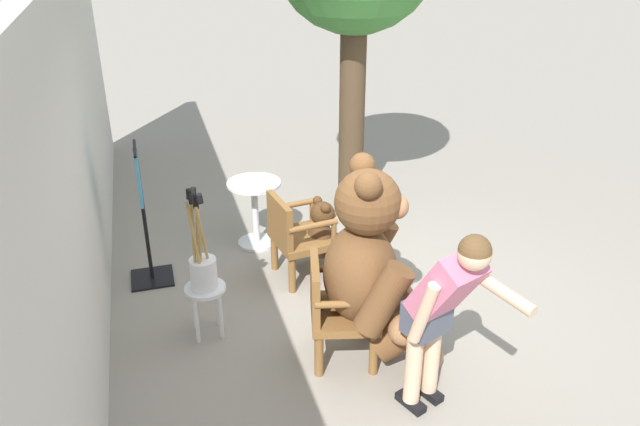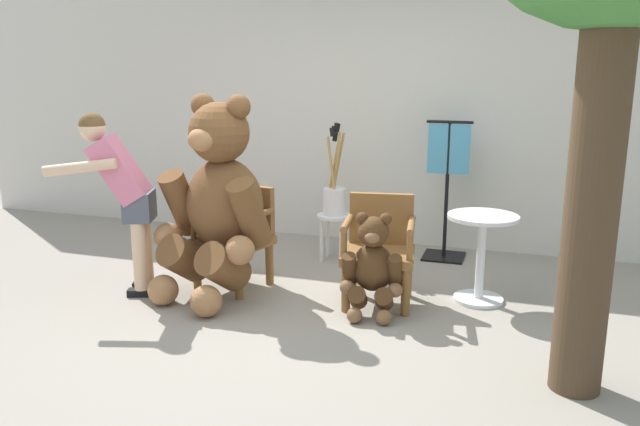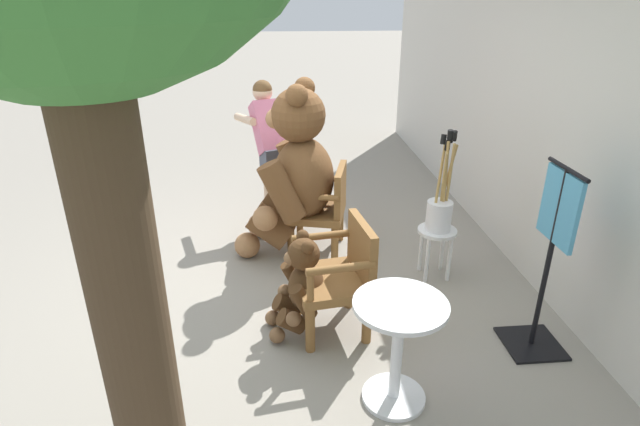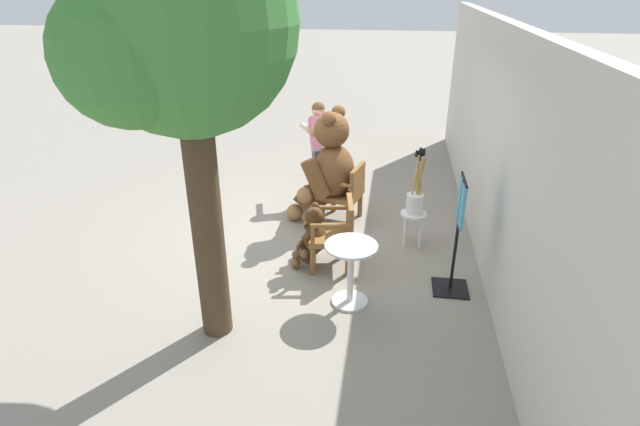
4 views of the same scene
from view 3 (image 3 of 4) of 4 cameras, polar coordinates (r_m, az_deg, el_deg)
ground_plane at (r=4.44m, az=-6.16°, el=-8.21°), size 60.00×60.00×0.00m
back_wall at (r=4.50m, az=25.62°, el=9.38°), size 10.00×0.16×2.80m
wooden_chair_left at (r=4.80m, az=0.31°, el=0.73°), size 0.67×0.64×0.86m
wooden_chair_right at (r=3.69m, az=2.21°, el=-6.97°), size 0.63×0.60×0.86m
teddy_bear_large at (r=4.69m, az=-2.97°, el=4.70°), size 1.03×1.04×1.65m
teddy_bear_small at (r=3.69m, az=-2.19°, el=-8.28°), size 0.49×0.48×0.79m
person_visitor at (r=5.37m, az=-5.60°, el=8.19°), size 0.74×0.66×1.51m
white_stool at (r=4.51m, az=13.15°, el=-3.03°), size 0.34×0.34×0.46m
brush_bucket at (r=4.39m, az=13.56°, el=0.57°), size 0.22×0.22×0.89m
round_side_table at (r=3.11m, az=8.88°, el=-14.26°), size 0.56×0.56×0.72m
clothing_display_stand at (r=3.70m, az=24.71°, el=-4.72°), size 0.44×0.40×1.36m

